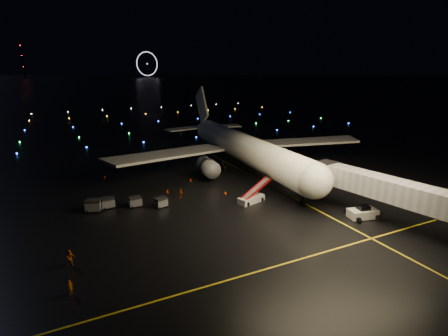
{
  "coord_description": "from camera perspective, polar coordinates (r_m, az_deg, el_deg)",
  "views": [
    {
      "loc": [
        -22.76,
        -37.87,
        21.08
      ],
      "look_at": [
        1.78,
        12.0,
        5.0
      ],
      "focal_mm": 28.0,
      "sensor_mm": 36.0,
      "label": 1
    }
  ],
  "objects": [
    {
      "name": "safety_cone_0",
      "position": [
        60.47,
        0.21,
        -3.99
      ],
      "size": [
        0.58,
        0.58,
        0.55
      ],
      "primitive_type": "cone",
      "rotation": [
        0.0,
        0.0,
        0.22
      ],
      "color": "#F72D00",
      "rests_on": "ground"
    },
    {
      "name": "ferris_wheel",
      "position": [
        782.02,
        -12.43,
        16.13
      ],
      "size": [
        49.33,
        16.8,
        52.0
      ],
      "primitive_type": null,
      "rotation": [
        0.0,
        0.0,
        0.26
      ],
      "color": "black",
      "rests_on": "ground"
    },
    {
      "name": "safety_cone_3",
      "position": [
        73.15,
        -18.96,
        -1.3
      ],
      "size": [
        0.47,
        0.47,
        0.52
      ],
      "primitive_type": "cone",
      "rotation": [
        0.0,
        0.0,
        -0.02
      ],
      "color": "#F72D00",
      "rests_on": "ground"
    },
    {
      "name": "baggage_cart_3",
      "position": [
        56.69,
        -20.55,
        -5.76
      ],
      "size": [
        2.6,
        2.18,
        1.88
      ],
      "primitive_type": "cube",
      "rotation": [
        0.0,
        0.0,
        -0.33
      ],
      "color": "slate",
      "rests_on": "ground"
    },
    {
      "name": "airliner",
      "position": [
        75.32,
        2.19,
        6.18
      ],
      "size": [
        60.08,
        57.4,
        16.14
      ],
      "primitive_type": null,
      "rotation": [
        0.0,
        0.0,
        -0.06
      ],
      "color": "white",
      "rests_on": "ground"
    },
    {
      "name": "baggage_cart_0",
      "position": [
        55.58,
        -10.26,
        -5.57
      ],
      "size": [
        2.1,
        1.75,
        1.54
      ],
      "primitive_type": "cube",
      "rotation": [
        0.0,
        0.0,
        0.3
      ],
      "color": "slate",
      "rests_on": "ground"
    },
    {
      "name": "lane_centre",
      "position": [
        66.69,
        6.76,
        -2.4
      ],
      "size": [
        0.25,
        80.0,
        0.02
      ],
      "primitive_type": "cube",
      "color": "yellow",
      "rests_on": "ground"
    },
    {
      "name": "baggage_cart_1",
      "position": [
        56.68,
        -14.3,
        -5.35
      ],
      "size": [
        1.95,
        1.4,
        1.62
      ],
      "primitive_type": "cube",
      "rotation": [
        0.0,
        0.0,
        0.04
      ],
      "color": "slate",
      "rests_on": "ground"
    },
    {
      "name": "ground",
      "position": [
        339.29,
        -22.77,
        11.35
      ],
      "size": [
        2000.0,
        2000.0,
        0.0
      ],
      "primitive_type": "plane",
      "color": "black",
      "rests_on": "ground"
    },
    {
      "name": "baggage_cart_2",
      "position": [
        57.32,
        -18.47,
        -5.42
      ],
      "size": [
        2.11,
        1.59,
        1.67
      ],
      "primitive_type": "cube",
      "rotation": [
        0.0,
        0.0,
        0.11
      ],
      "color": "slate",
      "rests_on": "ground"
    },
    {
      "name": "belt_loader",
      "position": [
        56.48,
        4.47,
        -4.06
      ],
      "size": [
        6.96,
        3.55,
        3.25
      ],
      "primitive_type": null,
      "rotation": [
        0.0,
        0.0,
        0.27
      ],
      "color": "silver",
      "rests_on": "ground"
    },
    {
      "name": "crew_c",
      "position": [
        58.8,
        -7.09,
        -4.14
      ],
      "size": [
        0.69,
        1.05,
        1.65
      ],
      "primitive_type": "imported",
      "rotation": [
        0.0,
        0.0,
        -1.24
      ],
      "color": "orange",
      "rests_on": "ground"
    },
    {
      "name": "crew_a",
      "position": [
        38.35,
        -23.8,
        -17.36
      ],
      "size": [
        0.64,
        0.68,
        1.56
      ],
      "primitive_type": "imported",
      "rotation": [
        0.0,
        0.0,
        0.93
      ],
      "color": "orange",
      "rests_on": "ground"
    },
    {
      "name": "safety_cone_1",
      "position": [
        67.59,
        -5.5,
        -1.87
      ],
      "size": [
        0.58,
        0.58,
        0.56
      ],
      "primitive_type": "cone",
      "rotation": [
        0.0,
        0.0,
        0.22
      ],
      "color": "#F72D00",
      "rests_on": "ground"
    },
    {
      "name": "pushback_tug",
      "position": [
        54.63,
        21.73,
        -6.68
      ],
      "size": [
        4.43,
        2.94,
        1.94
      ],
      "primitive_type": "cube",
      "rotation": [
        0.0,
        0.0,
        -0.21
      ],
      "color": "silver",
      "rests_on": "ground"
    },
    {
      "name": "taxiway_lights",
      "position": [
        147.15,
        -17.17,
        7.26
      ],
      "size": [
        164.0,
        92.0,
        0.36
      ],
      "primitive_type": null,
      "color": "black",
      "rests_on": "ground"
    },
    {
      "name": "lane_cross",
      "position": [
        39.19,
        5.54,
        -16.47
      ],
      "size": [
        60.0,
        0.25,
        0.02
      ],
      "primitive_type": "cube",
      "color": "yellow",
      "rests_on": "ground"
    },
    {
      "name": "radio_mast",
      "position": [
        778.84,
        -30.04,
        14.87
      ],
      "size": [
        1.8,
        1.8,
        64.0
      ],
      "primitive_type": "cylinder",
      "color": "black",
      "rests_on": "ground"
    },
    {
      "name": "safety_cone_2",
      "position": [
        61.96,
        -9.23,
        -3.71
      ],
      "size": [
        0.5,
        0.5,
        0.54
      ],
      "primitive_type": "cone",
      "rotation": [
        0.0,
        0.0,
        0.06
      ],
      "color": "#F72D00",
      "rests_on": "ground"
    },
    {
      "name": "crew_b",
      "position": [
        43.04,
        -23.79,
        -13.26
      ],
      "size": [
        1.0,
        0.82,
        1.88
      ],
      "primitive_type": "imported",
      "rotation": [
        0.0,
        0.0,
        -0.13
      ],
      "color": "orange",
      "rests_on": "ground"
    }
  ]
}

